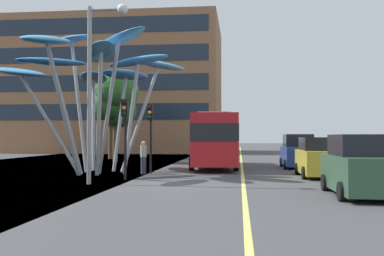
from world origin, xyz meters
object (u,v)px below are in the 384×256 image
traffic_light_kerb_far (150,124)px  car_parked_near (360,167)px  pedestrian (143,157)px  car_parked_mid (319,158)px  car_parked_far (298,152)px  street_lamp (98,69)px  traffic_light_kerb_near (125,121)px  red_bus (213,138)px  leaf_sculpture (94,68)px

traffic_light_kerb_far → car_parked_near: (8.75, -8.10, -1.70)m
traffic_light_kerb_far → pedestrian: traffic_light_kerb_far is taller
pedestrian → car_parked_mid: bearing=-5.3°
car_parked_near → car_parked_far: size_ratio=1.03×
car_parked_near → street_lamp: 10.80m
car_parked_mid → traffic_light_kerb_near: bearing=-165.3°
traffic_light_kerb_far → car_parked_far: size_ratio=0.89×
red_bus → car_parked_far: (5.37, -0.07, -0.92)m
car_parked_mid → street_lamp: size_ratio=0.56×
traffic_light_kerb_near → car_parked_near: size_ratio=0.87×
car_parked_near → pedestrian: (-9.04, 7.69, -0.08)m
traffic_light_kerb_far → car_parked_mid: traffic_light_kerb_far is taller
traffic_light_kerb_far → street_lamp: street_lamp is taller
traffic_light_kerb_near → pedestrian: 3.68m
street_lamp → pedestrian: 6.55m
car_parked_far → street_lamp: 14.72m
red_bus → traffic_light_kerb_far: bearing=-121.3°
car_parked_mid → car_parked_far: (-0.20, 6.24, 0.07)m
car_parked_mid → red_bus: bearing=131.4°
leaf_sculpture → traffic_light_kerb_near: (2.69, -3.59, -3.06)m
traffic_light_kerb_far → car_parked_near: size_ratio=0.86×
traffic_light_kerb_near → street_lamp: size_ratio=0.49×
red_bus → traffic_light_kerb_near: traffic_light_kerb_near is taller
car_parked_near → car_parked_mid: size_ratio=1.02×
car_parked_near → car_parked_far: bearing=91.3°
traffic_light_kerb_near → street_lamp: 2.97m
traffic_light_kerb_near → car_parked_mid: 9.55m
traffic_light_kerb_near → car_parked_near: (9.19, -4.48, -1.71)m
leaf_sculpture → street_lamp: (2.09, -5.58, -0.94)m
red_bus → traffic_light_kerb_far: size_ratio=2.96×
red_bus → car_parked_far: 5.45m
traffic_light_kerb_near → pedestrian: bearing=87.2°
leaf_sculpture → traffic_light_kerb_far: (3.13, 0.03, -3.07)m
street_lamp → pedestrian: size_ratio=4.28×
leaf_sculpture → street_lamp: bearing=-69.5°
red_bus → traffic_light_kerb_near: 9.40m
leaf_sculpture → car_parked_mid: leaf_sculpture is taller
red_bus → car_parked_mid: red_bus is taller
street_lamp → traffic_light_kerb_near: bearing=73.2°
leaf_sculpture → traffic_light_kerb_far: bearing=0.6°
car_parked_far → leaf_sculpture: bearing=-156.6°
traffic_light_kerb_near → pedestrian: size_ratio=2.11×
red_bus → leaf_sculpture: 8.89m
traffic_light_kerb_near → car_parked_mid: (9.09, 2.38, -1.75)m
car_parked_mid → car_parked_far: bearing=91.8°
car_parked_near → leaf_sculpture: bearing=145.8°
red_bus → street_lamp: size_ratio=1.45×
car_parked_near → traffic_light_kerb_near: bearing=154.0°
red_bus → street_lamp: 11.80m
car_parked_far → pedestrian: (-8.73, -5.40, -0.11)m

